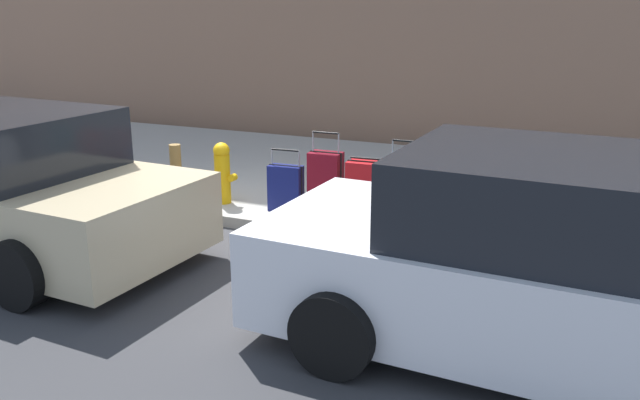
{
  "coord_description": "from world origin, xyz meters",
  "views": [
    {
      "loc": [
        -4.1,
        6.38,
        2.55
      ],
      "look_at": [
        -1.28,
        0.01,
        0.5
      ],
      "focal_mm": 36.75,
      "sensor_mm": 36.0,
      "label": 1
    }
  ],
  "objects": [
    {
      "name": "ground_plane",
      "position": [
        0.0,
        0.0,
        0.0
      ],
      "size": [
        40.0,
        40.0,
        0.0
      ],
      "primitive_type": "plane",
      "color": "#333335"
    },
    {
      "name": "sidewalk_curb",
      "position": [
        0.0,
        -2.5,
        0.07
      ],
      "size": [
        18.0,
        5.0,
        0.14
      ],
      "primitive_type": "cube",
      "color": "#9E9B93",
      "rests_on": "ground_plane"
    },
    {
      "name": "suitcase_black_0",
      "position": [
        -3.22,
        -0.53,
        0.49
      ],
      "size": [
        0.5,
        0.27,
        0.95
      ],
      "color": "black",
      "rests_on": "sidewalk_curb"
    },
    {
      "name": "suitcase_silver_1",
      "position": [
        -2.65,
        -0.52,
        0.5
      ],
      "size": [
        0.46,
        0.21,
        0.99
      ],
      "color": "#9EA0A8",
      "rests_on": "sidewalk_curb"
    },
    {
      "name": "suitcase_teal_2",
      "position": [
        -2.11,
        -0.5,
        0.51
      ],
      "size": [
        0.41,
        0.26,
        1.02
      ],
      "color": "#0F606B",
      "rests_on": "sidewalk_curb"
    },
    {
      "name": "suitcase_red_3",
      "position": [
        -1.6,
        -0.54,
        0.5
      ],
      "size": [
        0.42,
        0.27,
        0.77
      ],
      "color": "red",
      "rests_on": "sidewalk_curb"
    },
    {
      "name": "suitcase_maroon_4",
      "position": [
        -1.1,
        -0.56,
        0.53
      ],
      "size": [
        0.39,
        0.26,
        1.03
      ],
      "color": "maroon",
      "rests_on": "sidewalk_curb"
    },
    {
      "name": "suitcase_navy_5",
      "position": [
        -0.59,
        -0.51,
        0.43
      ],
      "size": [
        0.43,
        0.21,
        0.78
      ],
      "color": "navy",
      "rests_on": "sidewalk_curb"
    },
    {
      "name": "fire_hydrant",
      "position": [
        0.3,
        -0.5,
        0.55
      ],
      "size": [
        0.39,
        0.21,
        0.79
      ],
      "color": "#D89E0C",
      "rests_on": "sidewalk_curb"
    },
    {
      "name": "bollard_post",
      "position": [
        0.91,
        -0.35,
        0.51
      ],
      "size": [
        0.15,
        0.15,
        0.74
      ],
      "primitive_type": "cylinder",
      "color": "brown",
      "rests_on": "sidewalk_curb"
    },
    {
      "name": "parked_car_white_0",
      "position": [
        -3.94,
        1.62,
        0.74
      ],
      "size": [
        4.62,
        2.24,
        1.57
      ],
      "color": "silver",
      "rests_on": "ground_plane"
    }
  ]
}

